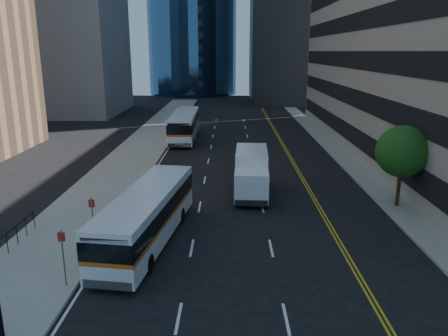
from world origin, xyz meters
The scene contains 7 objects.
ground centered at (0.00, 0.00, 0.00)m, with size 160.00×160.00×0.00m, color black.
sidewalk_west centered at (-10.50, 25.00, 0.07)m, with size 5.00×90.00×0.15m, color gray.
sidewalk_east centered at (9.00, 25.00, 0.07)m, with size 2.00×90.00×0.15m, color gray.
street_tree centered at (9.00, 8.00, 3.64)m, with size 3.20×3.20×5.10m.
bus_front centered at (-5.80, 2.71, 1.49)m, with size 3.74×10.83×2.74m.
bus_rear centered at (-6.60, 29.99, 1.63)m, with size 2.59×11.59×2.99m.
box_truck centered at (-0.10, 10.58, 1.59)m, with size 2.44×6.37×3.00m.
Camera 1 is at (-1.65, -18.19, 9.60)m, focal length 35.00 mm.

